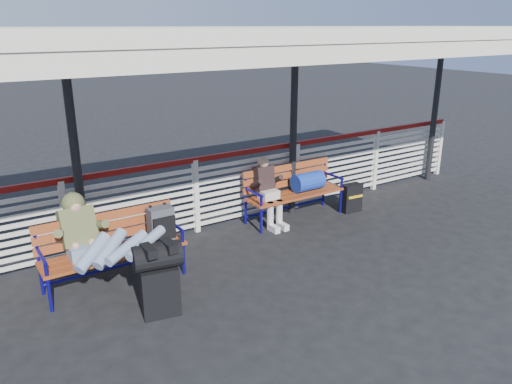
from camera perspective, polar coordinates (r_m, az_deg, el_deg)
ground at (r=6.69m, az=0.78°, el=-9.86°), size 60.00×60.00×0.00m
fence at (r=7.94m, az=-6.89°, el=-0.10°), size 12.08×0.08×1.24m
canopy at (r=6.62m, az=-3.50°, el=17.29°), size 12.60×3.60×3.16m
luggage_stack at (r=5.82m, az=-11.04°, el=-9.46°), size 0.58×0.39×0.89m
bench_left at (r=6.66m, az=-14.57°, el=-4.98°), size 1.80×0.56×0.92m
bench_right at (r=8.58m, az=4.99°, el=0.87°), size 1.80×0.56×0.92m
traveler_man at (r=6.21m, az=-16.60°, el=-5.57°), size 0.93×1.64×0.77m
companion_person at (r=8.19m, az=1.39°, el=0.14°), size 0.32×0.66×1.15m
suitcase_side at (r=9.06m, az=10.81°, el=-0.66°), size 0.38×0.25×0.51m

